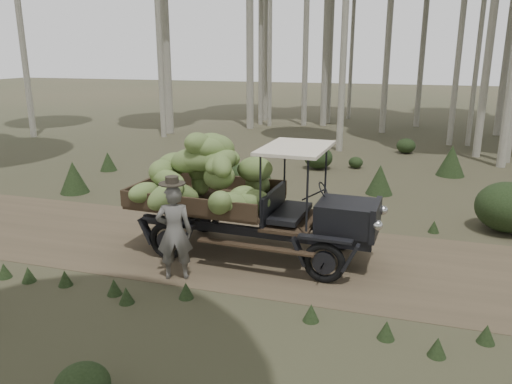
# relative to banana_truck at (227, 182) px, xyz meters

# --- Properties ---
(ground) EXTENTS (120.00, 120.00, 0.00)m
(ground) POSITION_rel_banana_truck_xyz_m (1.71, 0.14, -1.57)
(ground) COLOR #473D2B
(ground) RESTS_ON ground
(dirt_track) EXTENTS (70.00, 4.00, 0.01)m
(dirt_track) POSITION_rel_banana_truck_xyz_m (1.71, 0.14, -1.57)
(dirt_track) COLOR brown
(dirt_track) RESTS_ON ground
(banana_truck) EXTENTS (5.34, 2.59, 2.71)m
(banana_truck) POSITION_rel_banana_truck_xyz_m (0.00, 0.00, 0.00)
(banana_truck) COLOR black
(banana_truck) RESTS_ON ground
(farmer) EXTENTS (0.79, 0.66, 2.01)m
(farmer) POSITION_rel_banana_truck_xyz_m (-0.48, -1.53, -0.62)
(farmer) COLOR #5C5954
(farmer) RESTS_ON ground
(undergrowth) EXTENTS (21.76, 25.02, 1.39)m
(undergrowth) POSITION_rel_banana_truck_xyz_m (2.67, -1.95, -1.06)
(undergrowth) COLOR #233319
(undergrowth) RESTS_ON ground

